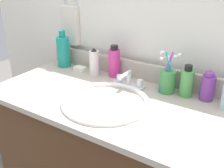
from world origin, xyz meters
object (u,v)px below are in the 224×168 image
(hand_towel, at_px, (70,25))
(bottle_soap_pink, at_px, (114,62))
(cup_green, at_px, (167,80))
(bottle_toner_green, at_px, (187,82))
(bottle_lotion_white, at_px, (94,62))
(faucet, at_px, (129,82))
(soap_bar, at_px, (80,69))
(bottle_mouthwash_teal, at_px, (63,51))
(bottle_cream_purple, at_px, (208,87))

(hand_towel, distance_m, bottle_soap_pink, 0.37)
(cup_green, bearing_deg, bottle_toner_green, 6.01)
(bottle_soap_pink, bearing_deg, hand_towel, 170.02)
(hand_towel, distance_m, bottle_lotion_white, 0.29)
(hand_towel, distance_m, faucet, 0.52)
(bottle_lotion_white, relative_size, soap_bar, 2.31)
(faucet, relative_size, bottle_mouthwash_teal, 0.77)
(bottle_lotion_white, xyz_separation_m, cup_green, (0.41, 0.01, -0.01))
(bottle_toner_green, bearing_deg, soap_bar, -178.20)
(bottle_toner_green, xyz_separation_m, bottle_soap_pink, (-0.39, 0.02, 0.01))
(hand_towel, height_order, bottle_lotion_white, hand_towel)
(bottle_mouthwash_teal, bearing_deg, bottle_cream_purple, 1.29)
(hand_towel, relative_size, bottle_mouthwash_teal, 1.05)
(faucet, xyz_separation_m, soap_bar, (-0.33, 0.04, -0.02))
(bottle_cream_purple, xyz_separation_m, cup_green, (-0.17, -0.02, -0.00))
(faucet, xyz_separation_m, bottle_soap_pink, (-0.13, 0.08, 0.05))
(bottle_lotion_white, height_order, bottle_soap_pink, bottle_soap_pink)
(bottle_lotion_white, bearing_deg, cup_green, 1.01)
(bottle_cream_purple, relative_size, soap_bar, 2.01)
(bottle_lotion_white, bearing_deg, bottle_soap_pink, 20.42)
(faucet, distance_m, bottle_soap_pink, 0.16)
(bottle_toner_green, bearing_deg, faucet, -167.64)
(bottle_toner_green, distance_m, soap_bar, 0.59)
(bottle_lotion_white, bearing_deg, bottle_mouthwash_teal, 177.67)
(faucet, xyz_separation_m, bottle_mouthwash_teal, (-0.45, 0.05, 0.06))
(faucet, bearing_deg, bottle_soap_pink, 148.98)
(bottle_soap_pink, bearing_deg, bottle_cream_purple, -1.26)
(faucet, distance_m, bottle_cream_purple, 0.36)
(faucet, relative_size, soap_bar, 2.50)
(hand_towel, height_order, faucet, hand_towel)
(faucet, distance_m, bottle_toner_green, 0.27)
(bottle_toner_green, distance_m, bottle_cream_purple, 0.09)
(faucet, distance_m, bottle_lotion_white, 0.24)
(bottle_cream_purple, bearing_deg, bottle_mouthwash_teal, -178.71)
(faucet, bearing_deg, soap_bar, 173.32)
(faucet, xyz_separation_m, cup_green, (0.17, 0.05, 0.03))
(hand_towel, xyz_separation_m, bottle_soap_pink, (0.33, -0.06, -0.14))
(bottle_mouthwash_teal, height_order, soap_bar, bottle_mouthwash_teal)
(hand_towel, relative_size, bottle_cream_purple, 1.71)
(hand_towel, relative_size, faucet, 1.38)
(cup_green, xyz_separation_m, soap_bar, (-0.50, -0.01, -0.04))
(bottle_mouthwash_teal, xyz_separation_m, bottle_toner_green, (0.71, 0.01, -0.03))
(soap_bar, bearing_deg, cup_green, 1.08)
(bottle_lotion_white, xyz_separation_m, bottle_cream_purple, (0.58, 0.03, -0.01))
(cup_green, bearing_deg, bottle_mouthwash_teal, 179.83)
(faucet, bearing_deg, cup_green, 15.41)
(hand_towel, height_order, cup_green, hand_towel)
(bottle_lotion_white, distance_m, soap_bar, 0.11)
(bottle_lotion_white, height_order, soap_bar, bottle_lotion_white)
(hand_towel, height_order, bottle_cream_purple, hand_towel)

